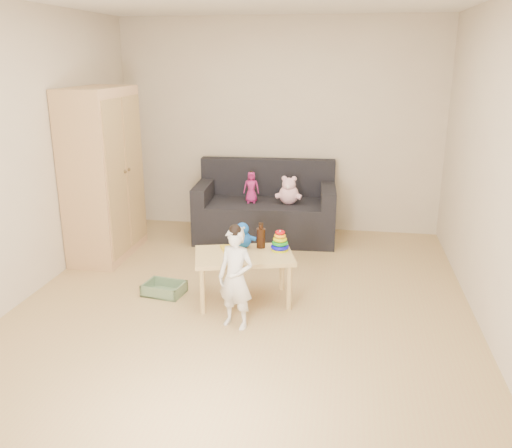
% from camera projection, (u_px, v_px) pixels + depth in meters
% --- Properties ---
extents(room, '(4.50, 4.50, 4.50)m').
position_uv_depth(room, '(245.00, 159.00, 4.59)').
color(room, tan).
rests_on(room, ground).
extents(wardrobe, '(0.51, 1.02, 1.83)m').
position_uv_depth(wardrobe, '(103.00, 174.00, 5.83)').
color(wardrobe, tan).
rests_on(wardrobe, ground).
extents(sofa, '(1.71, 0.93, 0.47)m').
position_uv_depth(sofa, '(265.00, 220.00, 6.57)').
color(sofa, black).
rests_on(sofa, ground).
extents(play_table, '(0.98, 0.75, 0.45)m').
position_uv_depth(play_table, '(244.00, 278.00, 4.88)').
color(play_table, tan).
rests_on(play_table, ground).
extents(storage_bin, '(0.40, 0.32, 0.11)m').
position_uv_depth(storage_bin, '(164.00, 289.00, 5.07)').
color(storage_bin, '#627E5B').
rests_on(storage_bin, ground).
extents(toddler, '(0.36, 0.29, 0.83)m').
position_uv_depth(toddler, '(236.00, 279.00, 4.36)').
color(toddler, silver).
rests_on(toddler, ground).
extents(pink_bear, '(0.28, 0.26, 0.28)m').
position_uv_depth(pink_bear, '(289.00, 192.00, 6.34)').
color(pink_bear, '#FFBBD3').
rests_on(pink_bear, sofa).
extents(doll, '(0.20, 0.15, 0.37)m').
position_uv_depth(doll, '(251.00, 188.00, 6.39)').
color(doll, '#B0216F').
rests_on(doll, sofa).
extents(ring_stacker, '(0.16, 0.16, 0.19)m').
position_uv_depth(ring_stacker, '(280.00, 243.00, 4.88)').
color(ring_stacker, '#C4CE0A').
rests_on(ring_stacker, play_table).
extents(brown_bottle, '(0.08, 0.08, 0.24)m').
position_uv_depth(brown_bottle, '(261.00, 237.00, 4.94)').
color(brown_bottle, black).
rests_on(brown_bottle, play_table).
extents(blue_plush, '(0.22, 0.19, 0.25)m').
position_uv_depth(blue_plush, '(243.00, 235.00, 4.94)').
color(blue_plush, blue).
rests_on(blue_plush, play_table).
extents(wooden_figure, '(0.05, 0.04, 0.11)m').
position_uv_depth(wooden_figure, '(236.00, 250.00, 4.75)').
color(wooden_figure, brown).
rests_on(wooden_figure, play_table).
extents(yellow_book, '(0.28, 0.28, 0.02)m').
position_uv_depth(yellow_book, '(233.00, 249.00, 4.92)').
color(yellow_book, gold).
rests_on(yellow_book, play_table).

